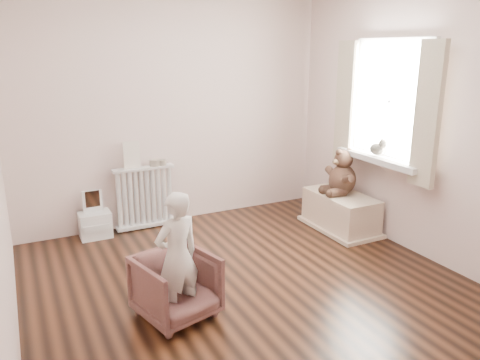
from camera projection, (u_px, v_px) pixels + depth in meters
name	position (u px, v px, depth m)	size (l,w,h in m)	color
floor	(248.00, 284.00, 4.04)	(3.60, 3.60, 0.01)	black
back_wall	(174.00, 109.00, 5.24)	(3.60, 0.02, 2.60)	silver
front_wall	(430.00, 199.00, 2.14)	(3.60, 0.02, 2.60)	silver
right_wall	(416.00, 120.00, 4.46)	(0.02, 3.60, 2.60)	silver
window	(391.00, 101.00, 4.66)	(0.03, 0.90, 1.10)	white
window_sill	(379.00, 159.00, 4.78)	(0.22, 1.10, 0.06)	silver
curtain_left	(428.00, 115.00, 4.14)	(0.06, 0.26, 1.30)	beige
curtain_right	(345.00, 102.00, 5.12)	(0.06, 0.26, 1.30)	beige
radiator	(145.00, 195.00, 5.20)	(0.67, 0.13, 0.71)	silver
paper_doll	(132.00, 155.00, 5.02)	(0.18, 0.02, 0.30)	beige
tin_a	(155.00, 163.00, 5.16)	(0.11, 0.11, 0.07)	#A59E8C
tin_b	(162.00, 163.00, 5.20)	(0.10, 0.10, 0.06)	#A59E8C
toy_vanity	(94.00, 213.00, 4.97)	(0.33, 0.23, 0.51)	silver
armchair	(176.00, 286.00, 3.49)	(0.53, 0.54, 0.49)	brown
child	(177.00, 257.00, 3.38)	(0.36, 0.24, 0.98)	beige
toy_bench	(340.00, 212.00, 5.22)	(0.45, 0.86, 0.40)	beige
teddy_bear	(343.00, 170.00, 5.12)	(0.41, 0.32, 0.50)	#321F16
plush_cat	(378.00, 146.00, 4.76)	(0.14, 0.22, 0.19)	slate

